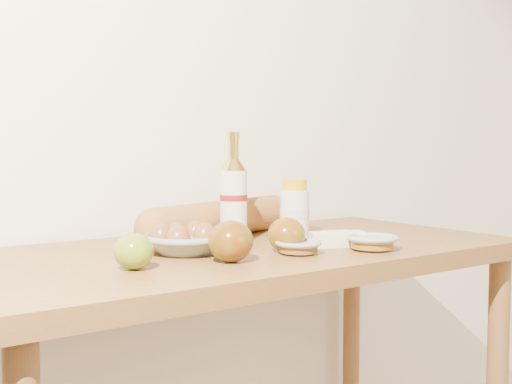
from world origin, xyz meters
TOP-DOWN VIEW (x-y plane):
  - back_wall at (0.00, 1.51)m, footprint 3.50×0.02m
  - table at (0.00, 1.18)m, footprint 1.20×0.60m
  - bourbon_bottle at (-0.00, 1.23)m, footprint 0.07×0.07m
  - cream_bottle at (0.17, 1.23)m, footprint 0.09×0.09m
  - egg_bowl at (-0.16, 1.17)m, footprint 0.20×0.20m
  - baguette at (0.02, 1.33)m, footprint 0.53×0.25m
  - apple_yellowgreen at (-0.32, 1.08)m, footprint 0.09×0.09m
  - apple_redgreen_front at (-0.14, 1.04)m, footprint 0.10×0.10m
  - apple_redgreen_right at (0.02, 1.07)m, footprint 0.10×0.10m
  - sugar_bowl at (0.02, 1.04)m, footprint 0.11×0.11m
  - syrup_bowl at (0.18, 0.99)m, footprint 0.14×0.14m
  - butter_stick at (0.15, 1.06)m, footprint 0.12×0.08m

SIDE VIEW (x-z plane):
  - table at x=0.00m, z-range 0.33..1.23m
  - sugar_bowl at x=0.02m, z-range 0.90..0.93m
  - butter_stick at x=0.15m, z-range 0.90..0.93m
  - syrup_bowl at x=0.18m, z-range 0.90..0.93m
  - egg_bowl at x=-0.16m, z-range 0.89..0.96m
  - apple_yellowgreen at x=-0.32m, z-range 0.90..0.97m
  - apple_redgreen_right at x=0.02m, z-range 0.90..0.97m
  - apple_redgreen_front at x=-0.14m, z-range 0.90..0.98m
  - baguette at x=0.02m, z-range 0.90..0.99m
  - cream_bottle at x=0.17m, z-range 0.89..1.03m
  - bourbon_bottle at x=0.00m, z-range 0.88..1.13m
  - back_wall at x=0.00m, z-range 0.00..2.60m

